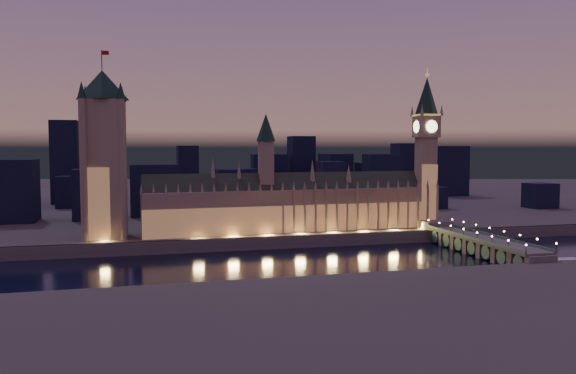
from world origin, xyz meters
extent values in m
plane|color=black|center=(0.00, 0.00, 0.00)|extent=(2000.00, 2000.00, 0.00)
cube|color=#3F3731|center=(0.00, 520.00, 4.00)|extent=(2000.00, 960.00, 8.00)
cube|color=#514C40|center=(0.00, 41.00, 4.00)|extent=(2000.00, 2.50, 8.00)
cube|color=#90775C|center=(11.79, 62.00, 22.00)|extent=(200.67, 28.54, 28.00)
cube|color=tan|center=(11.79, 51.75, 17.00)|extent=(200.00, 0.50, 18.00)
cube|color=black|center=(11.79, 62.00, 39.00)|extent=(200.51, 24.81, 16.26)
cube|color=#90775C|center=(-8.21, 62.00, 52.00)|extent=(9.00, 9.00, 32.00)
cone|color=#142E20|center=(-8.21, 62.00, 77.00)|extent=(13.00, 13.00, 18.00)
cube|color=#90775C|center=(-88.21, 51.40, 22.00)|extent=(1.20, 1.20, 28.00)
cone|color=#90775C|center=(-88.21, 52.00, 39.00)|extent=(2.00, 2.00, 6.00)
cube|color=#90775C|center=(-80.80, 51.40, 22.00)|extent=(1.20, 1.20, 28.00)
cone|color=#90775C|center=(-80.80, 52.00, 39.00)|extent=(2.00, 2.00, 6.00)
cube|color=#90775C|center=(-73.39, 51.40, 22.00)|extent=(1.20, 1.20, 28.00)
cone|color=#90775C|center=(-73.39, 52.00, 39.00)|extent=(2.00, 2.00, 6.00)
cube|color=#90775C|center=(-65.99, 51.40, 22.00)|extent=(1.20, 1.20, 28.00)
cone|color=#90775C|center=(-65.99, 52.00, 39.00)|extent=(2.00, 2.00, 6.00)
cube|color=#90775C|center=(-58.58, 51.40, 22.00)|extent=(1.20, 1.20, 28.00)
cone|color=#90775C|center=(-58.58, 52.00, 39.00)|extent=(2.00, 2.00, 6.00)
cube|color=#90775C|center=(-51.17, 51.40, 22.00)|extent=(1.20, 1.20, 28.00)
cone|color=#90775C|center=(-51.17, 52.00, 39.00)|extent=(2.00, 2.00, 6.00)
cube|color=#90775C|center=(-43.77, 51.40, 22.00)|extent=(1.20, 1.20, 28.00)
cone|color=#90775C|center=(-43.77, 52.00, 39.00)|extent=(2.00, 2.00, 6.00)
cube|color=#90775C|center=(-36.36, 51.40, 22.00)|extent=(1.20, 1.20, 28.00)
cone|color=#90775C|center=(-36.36, 52.00, 39.00)|extent=(2.00, 2.00, 6.00)
cube|color=#90775C|center=(-28.95, 51.40, 22.00)|extent=(1.20, 1.20, 28.00)
cone|color=#90775C|center=(-28.95, 52.00, 39.00)|extent=(2.00, 2.00, 6.00)
cube|color=#90775C|center=(-21.54, 51.40, 22.00)|extent=(1.20, 1.20, 28.00)
cone|color=#90775C|center=(-21.54, 52.00, 39.00)|extent=(2.00, 2.00, 6.00)
cube|color=#90775C|center=(-14.14, 51.40, 22.00)|extent=(1.20, 1.20, 28.00)
cone|color=#90775C|center=(-14.14, 52.00, 39.00)|extent=(2.00, 2.00, 6.00)
cube|color=#90775C|center=(-6.73, 51.40, 22.00)|extent=(1.20, 1.20, 28.00)
cone|color=#90775C|center=(-6.73, 52.00, 39.00)|extent=(2.00, 2.00, 6.00)
cube|color=#90775C|center=(0.68, 51.40, 22.00)|extent=(1.20, 1.20, 28.00)
cone|color=#90775C|center=(0.68, 52.00, 39.00)|extent=(2.00, 2.00, 6.00)
cube|color=#90775C|center=(8.09, 51.40, 22.00)|extent=(1.20, 1.20, 28.00)
cone|color=#90775C|center=(8.09, 52.00, 39.00)|extent=(2.00, 2.00, 6.00)
cube|color=#90775C|center=(15.49, 51.40, 22.00)|extent=(1.20, 1.20, 28.00)
cone|color=#90775C|center=(15.49, 52.00, 39.00)|extent=(2.00, 2.00, 6.00)
cube|color=#90775C|center=(22.90, 51.40, 22.00)|extent=(1.20, 1.20, 28.00)
cone|color=#90775C|center=(22.90, 52.00, 39.00)|extent=(2.00, 2.00, 6.00)
cube|color=#90775C|center=(30.31, 51.40, 22.00)|extent=(1.20, 1.20, 28.00)
cone|color=#90775C|center=(30.31, 52.00, 39.00)|extent=(2.00, 2.00, 6.00)
cube|color=#90775C|center=(37.72, 51.40, 22.00)|extent=(1.20, 1.20, 28.00)
cone|color=#90775C|center=(37.72, 52.00, 39.00)|extent=(2.00, 2.00, 6.00)
cube|color=#90775C|center=(45.12, 51.40, 22.00)|extent=(1.20, 1.20, 28.00)
cone|color=#90775C|center=(45.12, 52.00, 39.00)|extent=(2.00, 2.00, 6.00)
cube|color=#90775C|center=(52.53, 51.40, 22.00)|extent=(1.20, 1.20, 28.00)
cone|color=#90775C|center=(52.53, 52.00, 39.00)|extent=(2.00, 2.00, 6.00)
cube|color=#90775C|center=(59.94, 51.40, 22.00)|extent=(1.20, 1.20, 28.00)
cone|color=#90775C|center=(59.94, 52.00, 39.00)|extent=(2.00, 2.00, 6.00)
cube|color=#90775C|center=(67.35, 51.40, 22.00)|extent=(1.20, 1.20, 28.00)
cone|color=#90775C|center=(67.35, 52.00, 39.00)|extent=(2.00, 2.00, 6.00)
cube|color=#90775C|center=(74.75, 51.40, 22.00)|extent=(1.20, 1.20, 28.00)
cone|color=#90775C|center=(74.75, 52.00, 39.00)|extent=(2.00, 2.00, 6.00)
cube|color=#90775C|center=(82.16, 51.40, 22.00)|extent=(1.20, 1.20, 28.00)
cone|color=#90775C|center=(82.16, 52.00, 39.00)|extent=(2.00, 2.00, 6.00)
cube|color=#90775C|center=(89.57, 51.40, 22.00)|extent=(1.20, 1.20, 28.00)
cone|color=#90775C|center=(89.57, 52.00, 39.00)|extent=(2.00, 2.00, 6.00)
cube|color=#90775C|center=(96.98, 51.40, 22.00)|extent=(1.20, 1.20, 28.00)
cone|color=#90775C|center=(96.98, 52.00, 39.00)|extent=(2.00, 2.00, 6.00)
cube|color=#90775C|center=(104.38, 51.40, 22.00)|extent=(1.20, 1.20, 28.00)
cone|color=#90775C|center=(104.38, 52.00, 39.00)|extent=(2.00, 2.00, 6.00)
cube|color=#90775C|center=(111.79, 51.40, 22.00)|extent=(1.20, 1.20, 28.00)
cone|color=#90775C|center=(111.79, 52.00, 39.00)|extent=(2.00, 2.00, 6.00)
cone|color=#90775C|center=(-43.21, 62.00, 49.00)|extent=(4.40, 4.40, 18.00)
cone|color=#90775C|center=(-26.21, 62.00, 47.00)|extent=(4.40, 4.40, 14.00)
cone|color=#90775C|center=(23.79, 62.00, 48.00)|extent=(4.40, 4.40, 16.00)
cone|color=#90775C|center=(49.79, 62.00, 46.00)|extent=(4.40, 4.40, 12.00)
cube|color=#90775C|center=(-110.00, 62.00, 50.38)|extent=(24.20, 24.20, 84.76)
cube|color=tan|center=(-110.00, 50.80, 30.00)|extent=(22.00, 0.50, 44.00)
cone|color=#142E20|center=(-110.00, 62.00, 101.76)|extent=(31.68, 31.68, 18.00)
cylinder|color=black|center=(-110.00, 62.00, 116.76)|extent=(0.50, 0.50, 12.00)
cube|color=#AB1210|center=(-107.80, 62.00, 121.26)|extent=(4.00, 0.15, 2.50)
cylinder|color=#90775C|center=(-121.00, 51.00, 50.38)|extent=(4.40, 4.40, 84.76)
cone|color=#142E20|center=(-121.00, 51.00, 97.76)|extent=(5.20, 5.20, 10.00)
cylinder|color=#90775C|center=(-121.00, 73.00, 50.38)|extent=(4.40, 4.40, 84.76)
cone|color=#142E20|center=(-121.00, 73.00, 97.76)|extent=(5.20, 5.20, 10.00)
cylinder|color=#90775C|center=(-99.00, 51.00, 50.38)|extent=(4.40, 4.40, 84.76)
cone|color=#142E20|center=(-99.00, 51.00, 97.76)|extent=(5.20, 5.20, 10.00)
cylinder|color=#90775C|center=(-99.00, 73.00, 50.38)|extent=(4.40, 4.40, 84.76)
cone|color=#142E20|center=(-99.00, 73.00, 97.76)|extent=(5.20, 5.20, 10.00)
cube|color=#90775C|center=(108.00, 62.00, 39.47)|extent=(12.83, 12.83, 62.94)
cube|color=tan|center=(108.00, 55.80, 30.00)|extent=(12.00, 0.50, 44.00)
cube|color=#90775C|center=(108.00, 62.00, 78.47)|extent=(15.00, 15.00, 15.05)
cube|color=#F2C64C|center=(108.00, 62.00, 86.60)|extent=(15.75, 15.75, 1.20)
cone|color=#142E20|center=(108.00, 62.00, 100.20)|extent=(18.00, 18.00, 26.00)
sphere|color=#F2C64C|center=(108.00, 62.00, 114.70)|extent=(2.80, 2.80, 2.80)
cylinder|color=#F2C64C|center=(108.00, 62.00, 117.20)|extent=(0.40, 0.40, 5.00)
cylinder|color=#FFF2BF|center=(108.00, 54.25, 78.47)|extent=(8.40, 0.50, 8.40)
cylinder|color=#FFF2BF|center=(108.00, 69.75, 78.47)|extent=(8.40, 0.50, 8.40)
cylinder|color=#FFF2BF|center=(100.25, 62.00, 78.47)|extent=(0.50, 8.40, 8.40)
cylinder|color=#FFF2BF|center=(115.75, 62.00, 78.47)|extent=(0.50, 8.40, 8.40)
cone|color=#90775C|center=(100.50, 54.50, 90.00)|extent=(2.60, 2.60, 8.00)
cone|color=#90775C|center=(100.50, 69.50, 90.00)|extent=(2.60, 2.60, 8.00)
cone|color=#90775C|center=(115.50, 54.50, 90.00)|extent=(2.60, 2.60, 8.00)
cone|color=#90775C|center=(115.50, 69.50, 90.00)|extent=(2.60, 2.60, 8.00)
cube|color=#514C40|center=(107.88, -10.00, 9.50)|extent=(18.60, 100.00, 1.60)
cube|color=#2E5952|center=(98.98, -10.00, 10.90)|extent=(0.80, 100.00, 1.60)
cube|color=#2E5952|center=(116.78, -10.00, 10.90)|extent=(0.80, 100.00, 1.60)
cube|color=#514C40|center=(107.88, 45.00, 8.75)|extent=(18.60, 12.00, 9.50)
cube|color=#514C40|center=(107.88, -60.00, 4.35)|extent=(16.74, 4.00, 9.50)
cylinder|color=black|center=(98.98, -60.00, 12.70)|extent=(0.30, 0.30, 4.40)
sphere|color=#FFD88C|center=(98.98, -60.00, 15.00)|extent=(1.00, 1.00, 1.00)
cylinder|color=black|center=(116.78, -60.00, 12.70)|extent=(0.30, 0.30, 4.40)
sphere|color=#FFD88C|center=(116.78, -60.00, 15.00)|extent=(1.00, 1.00, 1.00)
cube|color=#514C40|center=(107.88, -45.71, 4.35)|extent=(16.74, 4.00, 9.50)
cylinder|color=black|center=(98.98, -45.71, 12.70)|extent=(0.30, 0.30, 4.40)
sphere|color=#FFD88C|center=(98.98, -45.71, 15.00)|extent=(1.00, 1.00, 1.00)
cylinder|color=black|center=(116.78, -45.71, 12.70)|extent=(0.30, 0.30, 4.40)
sphere|color=#FFD88C|center=(116.78, -45.71, 15.00)|extent=(1.00, 1.00, 1.00)
cube|color=#514C40|center=(107.88, -31.43, 4.35)|extent=(16.74, 4.00, 9.50)
cylinder|color=black|center=(98.98, -31.43, 12.70)|extent=(0.30, 0.30, 4.40)
sphere|color=#FFD88C|center=(98.98, -31.43, 15.00)|extent=(1.00, 1.00, 1.00)
cylinder|color=black|center=(116.78, -31.43, 12.70)|extent=(0.30, 0.30, 4.40)
sphere|color=#FFD88C|center=(116.78, -31.43, 15.00)|extent=(1.00, 1.00, 1.00)
cube|color=#514C40|center=(107.88, -17.14, 4.35)|extent=(16.74, 4.00, 9.50)
cylinder|color=black|center=(98.98, -17.14, 12.70)|extent=(0.30, 0.30, 4.40)
sphere|color=#FFD88C|center=(98.98, -17.14, 15.00)|extent=(1.00, 1.00, 1.00)
cylinder|color=black|center=(116.78, -17.14, 12.70)|extent=(0.30, 0.30, 4.40)
sphere|color=#FFD88C|center=(116.78, -17.14, 15.00)|extent=(1.00, 1.00, 1.00)
cube|color=#514C40|center=(107.88, -2.86, 4.35)|extent=(16.74, 4.00, 9.50)
cylinder|color=black|center=(98.98, -2.86, 12.70)|extent=(0.30, 0.30, 4.40)
sphere|color=#FFD88C|center=(98.98, -2.86, 15.00)|extent=(1.00, 1.00, 1.00)
cylinder|color=black|center=(116.78, -2.86, 12.70)|extent=(0.30, 0.30, 4.40)
sphere|color=#FFD88C|center=(116.78, -2.86, 15.00)|extent=(1.00, 1.00, 1.00)
cube|color=#514C40|center=(107.88, 11.43, 4.35)|extent=(16.74, 4.00, 9.50)
cylinder|color=black|center=(98.98, 11.43, 12.70)|extent=(0.30, 0.30, 4.40)
sphere|color=#FFD88C|center=(98.98, 11.43, 15.00)|extent=(1.00, 1.00, 1.00)
cylinder|color=black|center=(116.78, 11.43, 12.70)|extent=(0.30, 0.30, 4.40)
sphere|color=#FFD88C|center=(116.78, 11.43, 15.00)|extent=(1.00, 1.00, 1.00)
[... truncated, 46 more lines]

